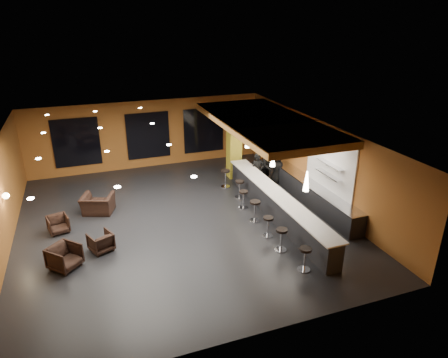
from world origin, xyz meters
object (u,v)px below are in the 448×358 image
object	(u,v)px
pendant_2	(247,140)
bar_stool_3	(255,208)
pendant_0	(307,181)
armchair_b	(101,242)
staff_a	(258,171)
bar_stool_6	(226,176)
bar_stool_2	(268,224)
bar_stool_1	(281,237)
staff_c	(277,169)
bar_counter	(276,206)
bar_stool_0	(305,256)
column	(234,143)
prep_counter	(313,195)
armchair_c	(58,224)
staff_b	(268,166)
armchair_d	(98,204)
bar_stool_5	(240,187)
armchair_a	(65,257)
pendant_1	(273,158)
bar_stool_4	(244,197)

from	to	relation	value
pendant_2	bar_stool_3	size ratio (longest dim) A/B	0.82
pendant_0	armchair_b	world-z (taller)	pendant_0
staff_a	bar_stool_6	world-z (taller)	staff_a
pendant_0	bar_stool_2	size ratio (longest dim) A/B	0.91
armchair_b	bar_stool_2	bearing A→B (deg)	146.68
bar_stool_1	bar_stool_6	bearing A→B (deg)	89.01
staff_c	bar_stool_6	world-z (taller)	staff_c
bar_counter	bar_stool_0	world-z (taller)	bar_counter
bar_stool_6	pendant_2	bearing A→B (deg)	-32.51
column	bar_stool_2	size ratio (longest dim) A/B	4.54
prep_counter	column	bearing A→B (deg)	116.00
pendant_0	armchair_c	size ratio (longest dim) A/B	0.98
bar_counter	column	bearing A→B (deg)	90.00
staff_a	bar_stool_0	xyz separation A→B (m)	(-1.30, -6.45, -0.32)
pendant_0	staff_a	bearing A→B (deg)	83.92
staff_b	armchair_d	xyz separation A→B (m)	(-7.79, -0.41, -0.51)
column	bar_stool_5	distance (m)	2.76
armchair_a	bar_stool_6	world-z (taller)	bar_stool_6
bar_stool_0	bar_stool_1	size ratio (longest dim) A/B	0.98
column	armchair_b	xyz separation A→B (m)	(-6.70, -4.72, -1.42)
bar_stool_2	armchair_a	bearing A→B (deg)	176.40
armchair_a	armchair_c	world-z (taller)	armchair_a
bar_counter	bar_stool_5	distance (m)	2.32
bar_stool_0	bar_stool_6	world-z (taller)	bar_stool_6
pendant_1	staff_b	distance (m)	3.32
column	bar_stool_6	size ratio (longest dim) A/B	4.16
pendant_0	staff_b	distance (m)	5.56
bar_stool_3	prep_counter	bearing A→B (deg)	9.59
bar_stool_2	bar_stool_6	bearing A→B (deg)	88.66
staff_b	armchair_c	world-z (taller)	staff_b
column	bar_stool_0	bearing A→B (deg)	-95.47
armchair_b	bar_stool_4	world-z (taller)	bar_stool_4
pendant_1	armchair_c	distance (m)	8.42
bar_stool_3	bar_stool_4	world-z (taller)	bar_stool_3
bar_stool_3	bar_stool_5	size ratio (longest dim) A/B	1.08
column	staff_c	size ratio (longest dim) A/B	2.34
armchair_c	bar_stool_4	size ratio (longest dim) A/B	0.93
bar_stool_0	bar_stool_3	size ratio (longest dim) A/B	0.93
armchair_c	bar_stool_3	distance (m)	7.37
bar_stool_1	bar_stool_5	world-z (taller)	bar_stool_1
bar_stool_1	bar_stool_4	xyz separation A→B (m)	(0.04, 3.42, -0.03)
pendant_1	armchair_d	bearing A→B (deg)	160.60
bar_stool_0	bar_stool_3	xyz separation A→B (m)	(-0.14, 3.49, 0.04)
column	armchair_c	size ratio (longest dim) A/B	4.89
bar_counter	bar_stool_2	bearing A→B (deg)	-128.06
bar_stool_1	pendant_2	bearing A→B (deg)	79.85
staff_a	bar_stool_6	xyz separation A→B (m)	(-1.36, 0.57, -0.29)
column	bar_stool_6	xyz separation A→B (m)	(-0.83, -1.07, -1.21)
pendant_1	bar_stool_2	world-z (taller)	pendant_1
armchair_d	bar_stool_6	world-z (taller)	bar_stool_6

